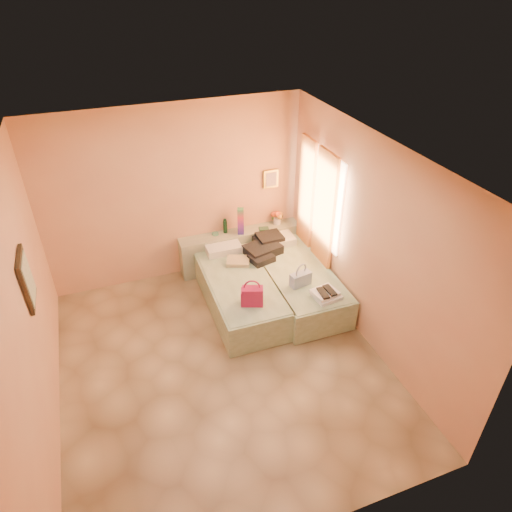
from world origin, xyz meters
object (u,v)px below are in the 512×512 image
Objects in this scene: water_bottle at (225,226)px; magenta_handbag at (252,296)px; towel_stack at (327,295)px; headboard_ledge at (241,248)px; bed_left at (240,292)px; green_book at (264,229)px; blue_handbag at (300,279)px; bed_right at (297,283)px; flower_vase at (277,216)px.

magenta_handbag is (-0.16, -1.71, -0.13)m from water_bottle.
headboard_ledge is at bearing 108.14° from towel_stack.
bed_left is (-0.38, -1.05, -0.08)m from headboard_ledge.
headboard_ledge is 1.99m from towel_stack.
green_book is 0.53× the size of blue_handbag.
water_bottle is at bearing -179.17° from green_book.
headboard_ledge is 1.25m from bed_right.
bed_right is at bearing 96.93° from towel_stack.
blue_handbag is at bearing -74.92° from headboard_ledge.
bed_left is at bearing 108.89° from magenta_handbag.
headboard_ledge is 1.72m from magenta_handbag.
green_book is at bearing -11.45° from headboard_ledge.
towel_stack is (0.62, -1.88, 0.23)m from headboard_ledge.
magenta_handbag is (-0.78, -1.57, -0.02)m from green_book.
headboard_ledge is 0.52m from green_book.
bed_right is at bearing 60.01° from blue_handbag.
magenta_handbag is at bearing -103.15° from green_book.
bed_right is (0.90, -0.08, 0.00)m from bed_left.
headboard_ledge is 1.56m from blue_handbag.
blue_handbag is (-0.27, -1.52, -0.19)m from flower_vase.
blue_handbag is (0.80, 0.16, -0.04)m from magenta_handbag.
headboard_ledge is 8.58× the size of water_bottle.
green_book is 0.33m from flower_vase.
flower_vase reaches higher than water_bottle.
water_bottle is at bearing 101.67° from blue_handbag.
bed_left and bed_right have the same top height.
flower_vase reaches higher than towel_stack.
headboard_ledge is 1.12m from bed_left.
bed_right is 5.71× the size of towel_stack.
headboard_ledge is 1.02× the size of bed_left.
headboard_ledge is 0.51m from water_bottle.
magenta_handbag is 0.96× the size of blue_handbag.
magenta_handbag is 0.81m from blue_handbag.
bed_left is 0.71m from magenta_handbag.
bed_right is 0.51m from blue_handbag.
headboard_ledge is at bearing -177.30° from flower_vase.
blue_handbag reaches higher than bed_right.
magenta_handbag is (-1.06, -1.68, -0.15)m from flower_vase.
bed_left is 1.30m from green_book.
magenta_handbag reaches higher than green_book.
bed_right is at bearing -97.12° from flower_vase.
magenta_handbag is at bearing -122.37° from flower_vase.
flower_vase reaches higher than bed_right.
bed_left is 0.96m from blue_handbag.
bed_right is 6.73× the size of magenta_handbag.
towel_stack is at bearing -66.27° from water_bottle.
water_bottle reaches higher than headboard_ledge.
towel_stack is at bearing -39.27° from bed_left.
water_bottle is 0.68× the size of towel_stack.
headboard_ledge reaches higher than bed_left.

